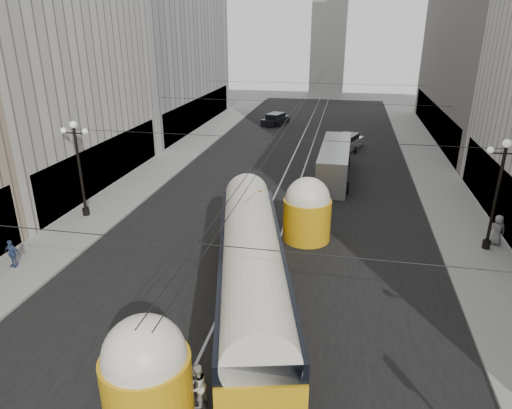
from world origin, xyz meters
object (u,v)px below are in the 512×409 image
at_px(pedestrian_crossing_b, 197,386).
at_px(pedestrian_crossing_a, 168,397).
at_px(city_bus, 335,161).
at_px(pedestrian_sidewalk_right, 497,230).
at_px(streetcar, 252,266).
at_px(pedestrian_sidewalk_left, 12,253).

bearing_deg(pedestrian_crossing_b, pedestrian_crossing_a, -32.92).
xyz_separation_m(city_bus, pedestrian_crossing_a, (-4.29, -26.80, -0.74)).
relative_size(pedestrian_crossing_a, pedestrian_sidewalk_right, 0.88).
height_order(streetcar, city_bus, streetcar).
height_order(streetcar, pedestrian_sidewalk_right, streetcar).
bearing_deg(city_bus, pedestrian_crossing_b, -97.64).
xyz_separation_m(pedestrian_crossing_b, pedestrian_sidewalk_left, (-12.52, 7.08, 0.09)).
distance_m(city_bus, pedestrian_crossing_b, 26.40).
relative_size(city_bus, pedestrian_crossing_a, 6.96).
distance_m(pedestrian_crossing_a, pedestrian_crossing_b, 1.01).
bearing_deg(city_bus, pedestrian_sidewalk_left, -130.03).
relative_size(streetcar, pedestrian_sidewalk_left, 11.50).
xyz_separation_m(pedestrian_crossing_a, pedestrian_sidewalk_left, (-11.74, 7.72, 0.12)).
relative_size(pedestrian_crossing_b, pedestrian_sidewalk_left, 1.08).
relative_size(city_bus, pedestrian_sidewalk_right, 6.11).
bearing_deg(streetcar, city_bus, 81.41).
bearing_deg(pedestrian_crossing_b, city_bus, -169.85).
bearing_deg(pedestrian_sidewalk_left, streetcar, 1.80).
distance_m(city_bus, pedestrian_crossing_a, 27.15).
height_order(pedestrian_crossing_a, pedestrian_sidewalk_right, pedestrian_sidewalk_right).
distance_m(streetcar, pedestrian_sidewalk_right, 15.37).
xyz_separation_m(city_bus, pedestrian_sidewalk_left, (-16.03, -19.08, -0.62)).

